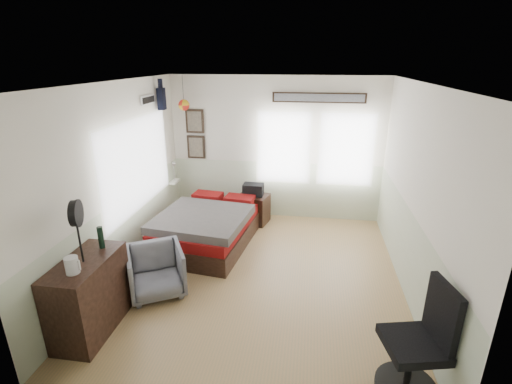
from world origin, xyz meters
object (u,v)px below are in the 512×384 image
dresser (90,296)px  nightstand (253,209)px  armchair (156,271)px  task_chair (419,349)px  bed (208,228)px

dresser → nightstand: (1.37, 3.24, -0.18)m
dresser → nightstand: dresser is taller
armchair → dresser: bearing=-149.0°
task_chair → armchair: bearing=146.6°
nightstand → task_chair: size_ratio=0.48×
armchair → nightstand: armchair is taller
bed → nightstand: bed is taller
bed → armchair: size_ratio=2.88×
armchair → nightstand: (0.92, 2.45, -0.05)m
dresser → armchair: 0.92m
task_chair → dresser: bearing=161.5°
dresser → armchair: (0.45, 0.79, -0.12)m
bed → dresser: bearing=-100.9°
armchair → bed: bearing=49.2°
nightstand → task_chair: bearing=-45.8°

